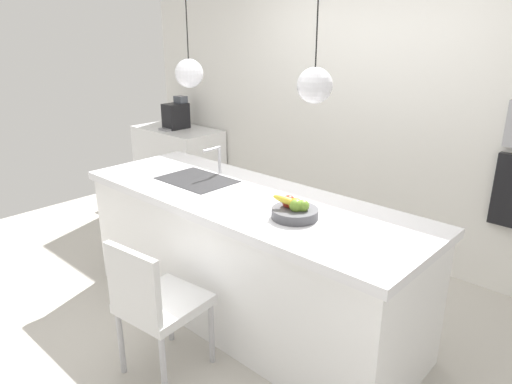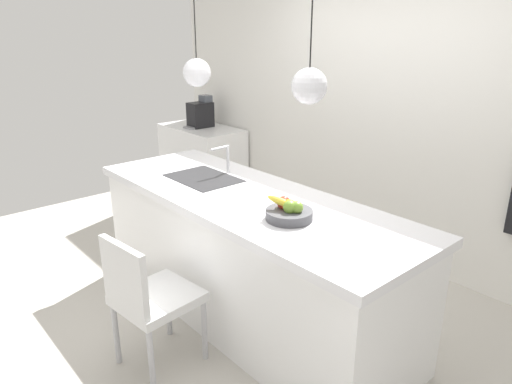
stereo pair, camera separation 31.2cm
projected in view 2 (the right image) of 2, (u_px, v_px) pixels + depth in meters
floor at (247, 312)px, 3.52m from camera, size 6.60×6.60×0.00m
back_wall at (389, 116)px, 4.12m from camera, size 6.00×0.10×2.60m
kitchen_island at (247, 256)px, 3.37m from camera, size 2.63×0.91×0.94m
sink_basin at (204, 179)px, 3.58m from camera, size 0.56×0.40×0.02m
faucet at (225, 155)px, 3.66m from camera, size 0.02×0.17×0.22m
fruit_bowl at (289, 211)px, 2.79m from camera, size 0.29×0.29×0.15m
side_counter at (202, 162)px, 5.88m from camera, size 1.10×0.60×0.88m
coffee_machine at (201, 114)px, 5.68m from camera, size 0.20×0.35×0.38m
chair_near at (148, 295)px, 2.81m from camera, size 0.48×0.51×0.90m
pendant_light_left at (197, 72)px, 3.34m from camera, size 0.20×0.20×0.80m
pendant_light_right at (309, 86)px, 2.56m from camera, size 0.20×0.20×0.80m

